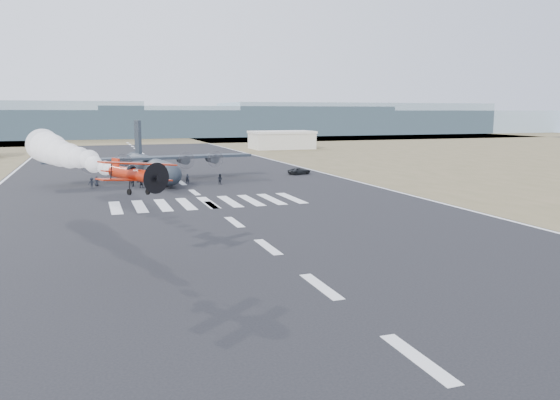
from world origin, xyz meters
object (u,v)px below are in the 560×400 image
hangar_right (282,140)px  crew_h (220,179)px  crew_a (188,179)px  crew_c (92,183)px  crew_g (132,180)px  aerobatic_biplane (134,174)px  support_vehicle (299,171)px  transport_aircraft (151,165)px  crew_f (141,183)px  crew_d (133,181)px  crew_e (97,181)px  crew_b (160,182)px

hangar_right → crew_h: 91.64m
crew_a → crew_c: (-15.42, -0.23, 0.00)m
crew_a → crew_g: (-9.04, 1.73, 0.04)m
hangar_right → aerobatic_biplane: size_ratio=3.17×
hangar_right → support_vehicle: bearing=-106.9°
transport_aircraft → crew_f: size_ratio=21.72×
crew_d → crew_e: size_ratio=1.09×
hangar_right → crew_d: bearing=-124.2°
crew_a → crew_b: size_ratio=0.95×
aerobatic_biplane → crew_c: 50.01m
aerobatic_biplane → crew_h: size_ratio=3.55×
crew_b → crew_h: crew_h is taller
support_vehicle → crew_h: crew_h is taller
hangar_right → crew_a: 91.77m
crew_c → support_vehicle: bearing=7.0°
crew_e → crew_a: bearing=161.7°
crew_f → hangar_right: bearing=-133.8°
support_vehicle → crew_b: bearing=93.4°
hangar_right → transport_aircraft: size_ratio=0.56×
hangar_right → crew_c: size_ratio=11.89×
crew_f → crew_h: crew_h is taller
hangar_right → crew_g: bearing=-124.8°
crew_e → crew_h: 20.28m
transport_aircraft → crew_g: (-3.78, -6.13, -1.82)m
crew_a → crew_d: size_ratio=0.99×
crew_f → transport_aircraft: bearing=-115.6°
crew_a → support_vehicle: bearing=28.1°
crew_c → crew_g: bearing=12.8°
crew_c → transport_aircraft: bearing=34.3°
hangar_right → transport_aircraft: 87.91m
crew_c → crew_g: crew_g is taller
aerobatic_biplane → crew_e: size_ratio=4.06×
support_vehicle → crew_g: 32.85m
aerobatic_biplane → crew_b: size_ratio=3.56×
crew_c → crew_e: 2.81m
aerobatic_biplane → crew_f: aerobatic_biplane is taller
support_vehicle → crew_e: bearing=80.9°
crew_f → crew_h: size_ratio=0.92×
hangar_right → crew_f: size_ratio=12.21×
crew_d → crew_f: (1.12, -2.05, -0.03)m
transport_aircraft → crew_b: 10.82m
crew_c → crew_e: bearing=69.8°
crew_d → crew_e: crew_d is taller
crew_g → crew_d: bearing=57.0°
support_vehicle → crew_g: crew_g is taller
crew_a → crew_b: bearing=-139.9°
crew_c → crew_h: size_ratio=0.95×
transport_aircraft → crew_f: bearing=-111.5°
hangar_right → crew_b: 96.66m
support_vehicle → crew_f: 32.62m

